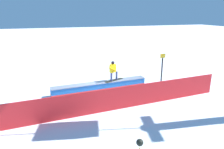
{
  "coord_description": "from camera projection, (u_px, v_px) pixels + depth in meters",
  "views": [
    {
      "loc": [
        3.47,
        12.76,
        5.1
      ],
      "look_at": [
        -0.49,
        0.97,
        1.37
      ],
      "focal_mm": 33.57,
      "sensor_mm": 36.0,
      "label": 1
    }
  ],
  "objects": [
    {
      "name": "grind_box",
      "position": [
        100.0,
        87.0,
        14.03
      ],
      "size": [
        6.51,
        1.02,
        0.61
      ],
      "color": "blue",
      "rests_on": "ground_plane"
    },
    {
      "name": "ground_plane",
      "position": [
        101.0,
        91.0,
        14.11
      ],
      "size": [
        120.0,
        120.0,
        0.0
      ],
      "primitive_type": "plane",
      "color": "white"
    },
    {
      "name": "safety_fence",
      "position": [
        115.0,
        99.0,
        11.19
      ],
      "size": [
        13.46,
        0.93,
        1.26
      ],
      "primitive_type": "cube",
      "rotation": [
        0.0,
        0.0,
        0.06
      ],
      "color": "red",
      "rests_on": "ground_plane"
    },
    {
      "name": "snowboarder",
      "position": [
        113.0,
        70.0,
        14.03
      ],
      "size": [
        1.47,
        0.81,
        1.36
      ],
      "color": "black",
      "rests_on": "grind_box"
    },
    {
      "name": "trail_marker",
      "position": [
        162.0,
        68.0,
        15.17
      ],
      "size": [
        0.4,
        0.1,
        2.24
      ],
      "color": "#262628",
      "rests_on": "ground_plane"
    }
  ]
}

